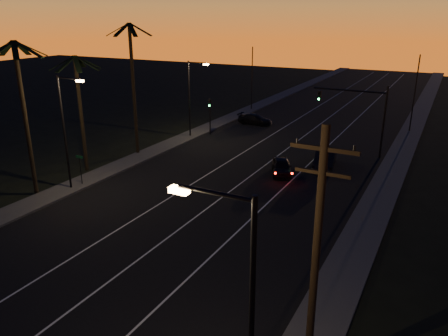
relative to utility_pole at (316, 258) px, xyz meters
The scene contains 21 objects.
road 23.72m from the utility_pole, 120.11° to the left, with size 20.00×170.00×0.01m, color black.
sidewalk_left 30.78m from the utility_pole, 138.74° to the left, with size 2.40×170.00×0.16m, color #3D3D3A.
sidewalk_right 20.68m from the utility_pole, 91.15° to the left, with size 2.40×170.00×0.16m, color #3D3D3A.
lane_stripe_left 25.32m from the utility_pole, 126.13° to the left, with size 0.12×160.00×0.01m, color silver.
lane_stripe_mid 23.48m from the utility_pole, 119.03° to the left, with size 0.12×160.00×0.01m, color silver.
lane_stripe_right 22.04m from the utility_pole, 110.81° to the left, with size 0.12×160.00×0.01m, color silver.
palm_near 25.55m from the utility_pole, 161.71° to the left, with size 4.25×4.16×11.53m.
palm_mid 28.49m from the utility_pole, 150.55° to the left, with size 4.25×4.16×10.03m.
palm_far 31.17m from the utility_pole, 139.96° to the left, with size 4.25×4.16×12.53m.
streetlight_left_near 24.44m from the utility_pole, 155.85° to the left, with size 2.55×0.26×9.00m.
streetlight_left_far 35.79m from the utility_pole, 128.52° to the left, with size 2.55×0.26×8.50m.
streetlight_right_near 4.10m from the utility_pole, 102.67° to the right, with size 2.55×0.26×9.00m.
street_sign 25.22m from the utility_pole, 153.85° to the left, with size 0.70×0.06×2.60m.
utility_pole is the anchor object (origin of this frame).
signal_mast 30.33m from the utility_pole, 98.47° to the left, with size 7.10×0.41×7.00m.
signal_post 36.74m from the utility_pole, 125.13° to the left, with size 0.28×0.37×4.20m.
far_pole_left 50.36m from the utility_pole, 116.67° to the left, with size 0.14×0.14×9.00m, color black.
far_pole_right 42.01m from the utility_pole, 90.82° to the left, with size 0.14×0.14×9.00m, color black.
lead_car 23.45m from the utility_pole, 112.96° to the left, with size 3.26×4.69×1.36m.
right_car 25.81m from the utility_pole, 103.86° to the left, with size 2.51×5.14×1.62m.
cross_car 41.69m from the utility_pole, 116.58° to the left, with size 4.44×1.89×1.28m.
Camera 1 is at (14.88, -3.02, 13.13)m, focal length 35.00 mm.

